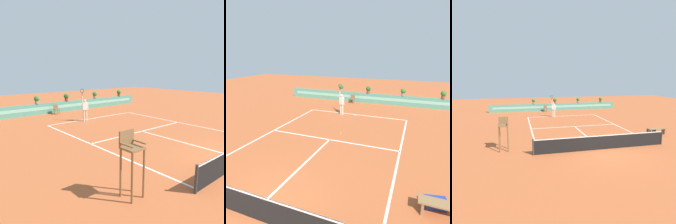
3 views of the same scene
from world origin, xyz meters
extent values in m
plane|color=#B2562D|center=(0.00, 6.00, 0.00)|extent=(60.00, 60.00, 0.00)
cube|color=white|center=(0.00, 11.89, 0.00)|extent=(8.22, 0.10, 0.01)
cube|color=white|center=(0.00, 6.40, 0.00)|extent=(8.22, 0.10, 0.01)
cube|color=white|center=(0.00, 3.20, 0.00)|extent=(0.10, 6.40, 0.01)
cube|color=white|center=(-4.11, 5.95, 0.00)|extent=(0.10, 11.89, 0.01)
cube|color=white|center=(4.11, 5.95, 0.00)|extent=(0.10, 11.89, 0.01)
cube|color=white|center=(0.00, 11.79, 0.00)|extent=(0.10, 0.20, 0.01)
cylinder|color=#333333|center=(-4.41, 0.00, 0.50)|extent=(0.10, 0.10, 1.00)
cube|color=#4C8E7A|center=(0.00, 16.39, 0.50)|extent=(18.00, 0.20, 1.00)
cube|color=#7ABCA8|center=(0.00, 16.29, 0.55)|extent=(17.10, 0.01, 0.28)
cylinder|color=brown|center=(-6.39, 0.94, 0.80)|extent=(0.07, 0.07, 1.60)
cylinder|color=brown|center=(-5.88, 0.94, 0.80)|extent=(0.07, 0.07, 1.60)
cylinder|color=brown|center=(-6.39, 1.46, 0.80)|extent=(0.07, 0.07, 1.60)
cylinder|color=brown|center=(-5.88, 1.46, 0.80)|extent=(0.07, 0.07, 1.60)
cube|color=brown|center=(-6.14, 1.20, 1.63)|extent=(0.60, 0.60, 0.06)
cube|color=brown|center=(-6.14, 1.47, 1.90)|extent=(0.60, 0.06, 0.48)
cube|color=brown|center=(-6.41, 1.20, 1.78)|extent=(0.06, 0.60, 0.04)
cube|color=brown|center=(-5.87, 1.20, 1.78)|extent=(0.06, 0.60, 0.04)
cylinder|color=brown|center=(-1.69, 15.41, 0.23)|extent=(0.05, 0.05, 0.45)
cylinder|color=brown|center=(-1.34, 15.41, 0.23)|extent=(0.05, 0.05, 0.45)
cylinder|color=brown|center=(-1.69, 15.77, 0.23)|extent=(0.05, 0.05, 0.45)
cylinder|color=brown|center=(-1.34, 15.77, 0.23)|extent=(0.05, 0.05, 0.45)
cube|color=brown|center=(-1.52, 15.59, 0.47)|extent=(0.44, 0.44, 0.04)
cube|color=brown|center=(-1.52, 15.79, 0.67)|extent=(0.44, 0.04, 0.36)
cylinder|color=beige|center=(-1.02, 11.42, 0.45)|extent=(0.14, 0.14, 0.90)
cylinder|color=beige|center=(-1.21, 11.49, 0.45)|extent=(0.14, 0.14, 0.90)
cube|color=white|center=(-1.12, 11.46, 1.20)|extent=(0.41, 0.33, 0.60)
sphere|color=beige|center=(-1.12, 11.46, 1.63)|extent=(0.22, 0.22, 0.22)
cylinder|color=beige|center=(-1.31, 11.53, 1.75)|extent=(0.09, 0.09, 0.55)
cylinder|color=black|center=(-1.31, 11.53, 2.17)|extent=(0.04, 0.04, 0.24)
torus|color=#262626|center=(-1.31, 11.53, 2.43)|extent=(0.30, 0.13, 0.31)
cylinder|color=beige|center=(-0.91, 11.38, 1.15)|extent=(0.09, 0.09, 0.50)
sphere|color=#CCE033|center=(0.29, 7.52, 0.03)|extent=(0.07, 0.07, 0.07)
cylinder|color=brown|center=(6.90, 16.39, 1.14)|extent=(0.32, 0.32, 0.28)
sphere|color=#2D6B28|center=(6.90, 16.39, 1.48)|extent=(0.48, 0.48, 0.48)
cylinder|color=gray|center=(3.40, 16.39, 1.14)|extent=(0.32, 0.32, 0.28)
sphere|color=#2D6B28|center=(3.40, 16.39, 1.48)|extent=(0.48, 0.48, 0.48)
cylinder|color=gray|center=(-3.04, 16.39, 1.14)|extent=(0.32, 0.32, 0.28)
sphere|color=#2D6B28|center=(-3.04, 16.39, 1.48)|extent=(0.48, 0.48, 0.48)
cylinder|color=brown|center=(-0.05, 16.39, 1.14)|extent=(0.32, 0.32, 0.28)
sphere|color=#235B23|center=(-0.05, 16.39, 1.48)|extent=(0.48, 0.48, 0.48)
camera|label=1|loc=(-10.88, -3.45, 3.96)|focal=36.32mm
camera|label=2|loc=(4.61, -3.84, 5.09)|focal=32.35mm
camera|label=3|loc=(-5.21, -11.52, 4.56)|focal=32.19mm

